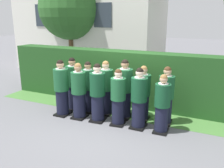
{
  "coord_description": "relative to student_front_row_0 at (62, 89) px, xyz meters",
  "views": [
    {
      "loc": [
        2.71,
        -5.58,
        2.85
      ],
      "look_at": [
        0.0,
        0.27,
        1.05
      ],
      "focal_mm": 38.31,
      "sensor_mm": 36.0,
      "label": 1
    }
  ],
  "objects": [
    {
      "name": "school_building_main",
      "position": [
        -2.72,
        6.59,
        2.85
      ],
      "size": [
        8.24,
        4.07,
        7.1
      ],
      "color": "silver",
      "rests_on": "ground"
    },
    {
      "name": "student_rear_row_5",
      "position": [
        2.94,
        0.69,
        -0.04
      ],
      "size": [
        0.42,
        0.51,
        1.61
      ],
      "color": "black",
      "rests_on": "ground"
    },
    {
      "name": "lawn_strip",
      "position": [
        1.49,
        0.92,
        -0.8
      ],
      "size": [
        9.05,
        0.9,
        0.01
      ],
      "primitive_type": "cube",
      "color": "#477A38",
      "rests_on": "ground"
    },
    {
      "name": "student_front_row_3",
      "position": [
        1.79,
        0.08,
        -0.06
      ],
      "size": [
        0.41,
        0.52,
        1.56
      ],
      "color": "black",
      "rests_on": "ground"
    },
    {
      "name": "hedge",
      "position": [
        1.49,
        1.72,
        0.1
      ],
      "size": [
        9.05,
        0.7,
        1.8
      ],
      "color": "#214C1E",
      "rests_on": "ground"
    },
    {
      "name": "oak_tree_left",
      "position": [
        -2.79,
        4.65,
        2.45
      ],
      "size": [
        2.98,
        2.98,
        4.75
      ],
      "color": "brown",
      "rests_on": "ground"
    },
    {
      "name": "student_rear_row_2",
      "position": [
        1.15,
        0.62,
        -0.02
      ],
      "size": [
        0.43,
        0.5,
        1.64
      ],
      "color": "black",
      "rests_on": "ground"
    },
    {
      "name": "student_front_row_5",
      "position": [
        2.98,
        0.12,
        -0.08
      ],
      "size": [
        0.4,
        0.45,
        1.53
      ],
      "color": "black",
      "rests_on": "ground"
    },
    {
      "name": "student_rear_row_0",
      "position": [
        0.03,
        0.55,
        -0.01
      ],
      "size": [
        0.43,
        0.53,
        1.67
      ],
      "color": "black",
      "rests_on": "ground"
    },
    {
      "name": "student_front_row_4",
      "position": [
        2.36,
        0.13,
        -0.02
      ],
      "size": [
        0.43,
        0.51,
        1.63
      ],
      "color": "black",
      "rests_on": "ground"
    },
    {
      "name": "student_rear_row_4",
      "position": [
        2.3,
        0.68,
        -0.05
      ],
      "size": [
        0.41,
        0.46,
        1.58
      ],
      "color": "black",
      "rests_on": "ground"
    },
    {
      "name": "student_rear_row_1",
      "position": [
        0.59,
        0.55,
        -0.04
      ],
      "size": [
        0.41,
        0.48,
        1.59
      ],
      "color": "black",
      "rests_on": "ground"
    },
    {
      "name": "student_front_row_2",
      "position": [
        1.17,
        0.06,
        -0.01
      ],
      "size": [
        0.43,
        0.53,
        1.66
      ],
      "color": "black",
      "rests_on": "ground"
    },
    {
      "name": "student_front_row_0",
      "position": [
        0.0,
        0.0,
        0.0
      ],
      "size": [
        0.44,
        0.49,
        1.68
      ],
      "color": "black",
      "rests_on": "ground"
    },
    {
      "name": "student_front_row_1",
      "position": [
        0.58,
        0.02,
        -0.02
      ],
      "size": [
        0.43,
        0.52,
        1.63
      ],
      "color": "black",
      "rests_on": "ground"
    },
    {
      "name": "ground_plane",
      "position": [
        1.49,
        0.07,
        -0.8
      ],
      "size": [
        60.0,
        60.0,
        0.0
      ],
      "primitive_type": "plane",
      "color": "slate"
    },
    {
      "name": "student_rear_row_3",
      "position": [
        1.76,
        0.61,
        0.02
      ],
      "size": [
        0.45,
        0.51,
        1.73
      ],
      "color": "black",
      "rests_on": "ground"
    }
  ]
}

